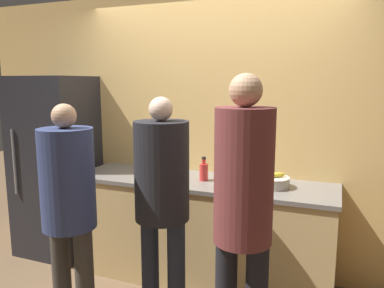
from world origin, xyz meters
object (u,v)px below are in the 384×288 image
refrigerator (56,166)px  cup_blue (156,164)px  person_right (243,207)px  person_center (162,189)px  utensil_crock (144,161)px  fruit_bowl (272,182)px  bottle_red (204,171)px  person_left (69,199)px

refrigerator → cup_blue: refrigerator is taller
person_right → cup_blue: person_right is taller
refrigerator → cup_blue: bearing=10.0°
person_center → utensil_crock: bearing=125.7°
person_center → fruit_bowl: size_ratio=6.00×
bottle_red → person_center: bearing=-96.6°
refrigerator → cup_blue: 1.08m
refrigerator → fruit_bowl: (2.21, -0.01, 0.06)m
person_left → person_center: size_ratio=0.98×
person_center → utensil_crock: 1.06m
person_center → utensil_crock: size_ratio=5.46×
person_center → utensil_crock: (-0.62, 0.86, -0.02)m
cup_blue → fruit_bowl: bearing=-9.5°
person_right → cup_blue: bearing=134.2°
refrigerator → person_center: 1.70m
person_left → bottle_red: bearing=58.1°
utensil_crock → cup_blue: size_ratio=2.98×
refrigerator → person_center: (1.55, -0.69, 0.11)m
utensil_crock → fruit_bowl: bearing=-8.2°
utensil_crock → cup_blue: utensil_crock is taller
fruit_bowl → bottle_red: bottle_red is taller
person_center → fruit_bowl: bearing=45.6°
bottle_red → fruit_bowl: bearing=1.6°
person_right → bottle_red: 1.15m
refrigerator → person_right: (2.22, -1.01, 0.16)m
refrigerator → utensil_crock: 0.95m
refrigerator → cup_blue: (1.06, 0.19, 0.06)m
refrigerator → bottle_red: 1.63m
person_center → refrigerator: bearing=156.2°
bottle_red → cup_blue: size_ratio=2.03×
person_left → person_right: (1.21, 0.01, 0.10)m
person_center → person_left: bearing=-148.5°
person_right → utensil_crock: bearing=137.4°
fruit_bowl → bottle_red: 0.59m
person_center → bottle_red: size_ratio=8.02×
bottle_red → cup_blue: bearing=159.7°
person_center → person_right: bearing=-25.8°
fruit_bowl → cup_blue: (-1.16, 0.19, 0.01)m
person_center → cup_blue: (-0.49, 0.87, -0.04)m
person_center → person_right: person_right is taller
person_center → fruit_bowl: (0.66, 0.68, -0.05)m
utensil_crock → bottle_red: bearing=-16.0°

